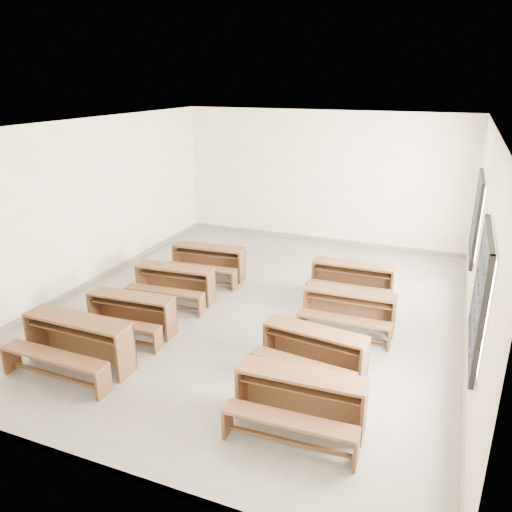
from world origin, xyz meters
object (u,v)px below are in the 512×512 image
at_px(desk_set_0, 77,339).
at_px(desk_set_6, 349,308).
at_px(desk_set_2, 174,282).
at_px(desk_set_3, 208,260).
at_px(desk_set_4, 300,397).
at_px(desk_set_1, 130,311).
at_px(desk_set_7, 352,278).
at_px(desk_set_5, 313,349).

distance_m(desk_set_0, desk_set_6, 4.19).
distance_m(desk_set_2, desk_set_3, 1.24).
bearing_deg(desk_set_4, desk_set_6, 87.54).
xyz_separation_m(desk_set_1, desk_set_7, (3.02, 2.68, 0.02)).
distance_m(desk_set_5, desk_set_7, 2.72).
height_order(desk_set_2, desk_set_5, desk_set_2).
height_order(desk_set_2, desk_set_6, desk_set_6).
bearing_deg(desk_set_3, desk_set_0, -96.62).
height_order(desk_set_2, desk_set_4, desk_set_4).
xyz_separation_m(desk_set_4, desk_set_5, (-0.16, 1.15, -0.02)).
xyz_separation_m(desk_set_1, desk_set_3, (0.07, 2.57, 0.02)).
bearing_deg(desk_set_7, desk_set_1, -139.31).
height_order(desk_set_0, desk_set_2, desk_set_0).
distance_m(desk_set_1, desk_set_6, 3.53).
height_order(desk_set_4, desk_set_7, desk_set_4).
bearing_deg(desk_set_5, desk_set_7, 97.09).
height_order(desk_set_1, desk_set_5, desk_set_5).
height_order(desk_set_4, desk_set_6, desk_set_4).
height_order(desk_set_0, desk_set_5, desk_set_0).
bearing_deg(desk_set_2, desk_set_7, 19.74).
bearing_deg(desk_set_3, desk_set_2, -96.28).
xyz_separation_m(desk_set_4, desk_set_7, (-0.19, 3.87, -0.01)).
relative_size(desk_set_4, desk_set_7, 1.03).
relative_size(desk_set_1, desk_set_4, 0.95).
xyz_separation_m(desk_set_0, desk_set_5, (3.15, 1.08, -0.05)).
bearing_deg(desk_set_6, desk_set_0, -143.92).
distance_m(desk_set_1, desk_set_2, 1.33).
relative_size(desk_set_0, desk_set_4, 1.06).
bearing_deg(desk_set_0, desk_set_3, 87.87).
relative_size(desk_set_5, desk_set_7, 1.01).
height_order(desk_set_0, desk_set_4, desk_set_0).
relative_size(desk_set_2, desk_set_6, 1.02).
distance_m(desk_set_2, desk_set_5, 3.32).
xyz_separation_m(desk_set_6, desk_set_7, (-0.21, 1.25, 0.01)).
distance_m(desk_set_2, desk_set_6, 3.20).
relative_size(desk_set_1, desk_set_7, 0.98).
relative_size(desk_set_4, desk_set_6, 1.04).
relative_size(desk_set_2, desk_set_7, 1.00).
height_order(desk_set_3, desk_set_5, desk_set_3).
xyz_separation_m(desk_set_0, desk_set_6, (3.33, 2.55, -0.04)).
relative_size(desk_set_1, desk_set_2, 0.98).
bearing_deg(desk_set_2, desk_set_4, -42.87).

